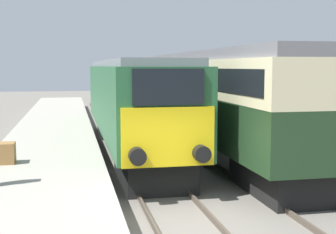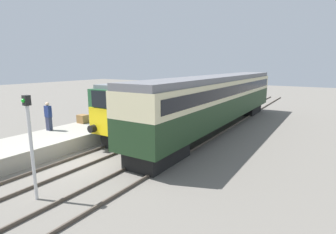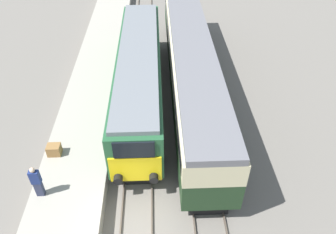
{
  "view_description": "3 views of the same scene",
  "coord_description": "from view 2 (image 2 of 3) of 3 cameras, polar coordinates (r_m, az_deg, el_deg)",
  "views": [
    {
      "loc": [
        -2.47,
        -9.74,
        3.63
      ],
      "look_at": [
        0.0,
        2.13,
        2.31
      ],
      "focal_mm": 50.0,
      "sensor_mm": 36.0,
      "label": 1
    },
    {
      "loc": [
        10.76,
        -8.3,
        5.01
      ],
      "look_at": [
        1.7,
        6.13,
        1.6
      ],
      "focal_mm": 28.0,
      "sensor_mm": 36.0,
      "label": 2
    },
    {
      "loc": [
        1.12,
        -8.28,
        13.59
      ],
      "look_at": [
        1.7,
        6.13,
        1.6
      ],
      "focal_mm": 35.0,
      "sensor_mm": 36.0,
      "label": 3
    }
  ],
  "objects": [
    {
      "name": "ground_plane",
      "position": [
        14.48,
        -19.22,
        -9.58
      ],
      "size": [
        120.0,
        120.0,
        0.0
      ],
      "primitive_type": "plane",
      "color": "slate"
    },
    {
      "name": "platform_left",
      "position": [
        22.01,
        -8.47,
        -0.86
      ],
      "size": [
        3.5,
        50.0,
        0.84
      ],
      "color": "#9E998C",
      "rests_on": "ground_plane"
    },
    {
      "name": "rails_near_track",
      "position": [
        17.81,
        -6.61,
        -4.87
      ],
      "size": [
        1.51,
        60.0,
        0.14
      ],
      "color": "#4C4238",
      "rests_on": "ground_plane"
    },
    {
      "name": "rails_far_track",
      "position": [
        15.98,
        3.02,
        -6.7
      ],
      "size": [
        1.5,
        60.0,
        0.14
      ],
      "color": "#4C4238",
      "rests_on": "ground_plane"
    },
    {
      "name": "locomotive",
      "position": [
        21.32,
        1.5,
        3.69
      ],
      "size": [
        2.7,
        16.02,
        3.86
      ],
      "color": "black",
      "rests_on": "ground_plane"
    },
    {
      "name": "passenger_carriage",
      "position": [
        20.71,
        11.09,
        4.3
      ],
      "size": [
        2.75,
        21.27,
        4.21
      ],
      "color": "black",
      "rests_on": "ground_plane"
    },
    {
      "name": "person_on_platform",
      "position": [
        18.46,
        -24.59,
        0.14
      ],
      "size": [
        0.44,
        0.26,
        1.84
      ],
      "color": "#2D334C",
      "rests_on": "platform_left"
    },
    {
      "name": "signal_post",
      "position": [
        10.72,
        -27.75,
        -4.37
      ],
      "size": [
        0.24,
        0.28,
        3.96
      ],
      "color": "silver",
      "rests_on": "ground_plane"
    },
    {
      "name": "luggage_crate",
      "position": [
        20.07,
        -18.08,
        -0.39
      ],
      "size": [
        0.7,
        0.56,
        0.6
      ],
      "color": "olive",
      "rests_on": "platform_left"
    }
  ]
}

